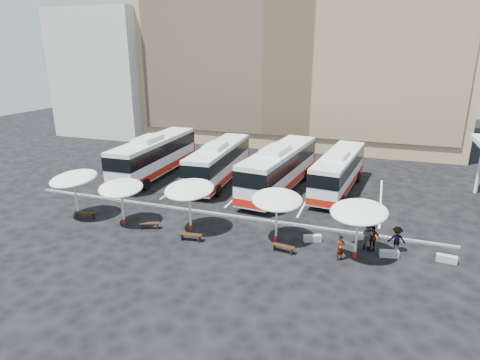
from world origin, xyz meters
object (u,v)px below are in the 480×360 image
(sunshade_3, at_px, (277,200))
(passenger_2, at_px, (372,238))
(sunshade_1, at_px, (121,188))
(conc_bench_1, at_px, (348,246))
(wood_bench_0, at_px, (85,214))
(wood_bench_3, at_px, (283,247))
(bus_2, at_px, (279,167))
(conc_bench_2, at_px, (389,254))
(sunshade_4, at_px, (359,212))
(conc_bench_3, at_px, (447,259))
(passenger_0, at_px, (341,248))
(sunshade_0, at_px, (74,179))
(conc_bench_0, at_px, (312,238))
(bus_0, at_px, (155,155))
(passenger_3, at_px, (397,239))
(wood_bench_2, at_px, (191,236))
(bus_1, at_px, (219,161))
(bus_3, at_px, (339,170))
(passenger_1, at_px, (368,236))
(sunshade_2, at_px, (189,190))
(wood_bench_1, at_px, (149,224))

(sunshade_3, xyz_separation_m, passenger_2, (6.10, 0.82, -2.13))
(sunshade_1, height_order, conc_bench_1, sunshade_1)
(wood_bench_0, distance_m, wood_bench_3, 15.55)
(bus_2, relative_size, conc_bench_2, 12.09)
(sunshade_1, height_order, wood_bench_3, sunshade_1)
(sunshade_4, height_order, conc_bench_3, sunshade_4)
(bus_2, xyz_separation_m, passenger_0, (6.72, -11.45, -1.38))
(sunshade_0, relative_size, conc_bench_3, 3.93)
(conc_bench_2, height_order, conc_bench_3, conc_bench_3)
(conc_bench_0, height_order, conc_bench_2, conc_bench_0)
(sunshade_1, xyz_separation_m, conc_bench_3, (21.74, 1.71, -2.59))
(conc_bench_1, xyz_separation_m, passenger_0, (-0.31, -1.69, 0.60))
(bus_2, height_order, conc_bench_3, bus_2)
(sunshade_1, bearing_deg, sunshade_4, 1.57)
(bus_0, relative_size, passenger_3, 7.79)
(wood_bench_3, xyz_separation_m, passenger_2, (5.27, 2.19, 0.48))
(sunshade_1, relative_size, wood_bench_2, 2.59)
(bus_1, relative_size, bus_3, 1.03)
(sunshade_1, relative_size, conc_bench_0, 3.49)
(bus_1, bearing_deg, conc_bench_1, -41.57)
(sunshade_1, bearing_deg, conc_bench_3, 4.50)
(passenger_3, bearing_deg, passenger_1, 0.68)
(sunshade_2, xyz_separation_m, wood_bench_1, (-2.94, -0.72, -2.74))
(sunshade_2, distance_m, wood_bench_0, 9.02)
(conc_bench_0, distance_m, passenger_3, 5.27)
(passenger_2, bearing_deg, bus_1, 155.10)
(conc_bench_2, height_order, passenger_2, passenger_2)
(wood_bench_2, bearing_deg, sunshade_0, 175.51)
(wood_bench_3, distance_m, passenger_0, 3.54)
(passenger_1, xyz_separation_m, passenger_3, (1.71, 0.21, -0.02))
(passenger_0, xyz_separation_m, passenger_3, (3.22, 2.29, 0.06))
(wood_bench_1, xyz_separation_m, passenger_3, (16.62, 2.16, 0.53))
(wood_bench_2, distance_m, passenger_0, 9.79)
(sunshade_1, distance_m, conc_bench_3, 21.96)
(sunshade_4, height_order, passenger_1, sunshade_4)
(bus_3, relative_size, passenger_1, 6.91)
(sunshade_3, xyz_separation_m, wood_bench_0, (-14.72, -1.11, -2.58))
(bus_1, height_order, sunshade_4, bus_1)
(bus_3, bearing_deg, sunshade_0, -138.69)
(sunshade_2, bearing_deg, passenger_2, 5.66)
(wood_bench_3, relative_size, passenger_2, 0.93)
(sunshade_0, height_order, wood_bench_1, sunshade_0)
(sunshade_0, height_order, wood_bench_2, sunshade_0)
(conc_bench_1, xyz_separation_m, conc_bench_3, (5.80, 0.25, 0.01))
(bus_0, xyz_separation_m, passenger_3, (23.01, -9.49, -1.31))
(bus_2, distance_m, passenger_1, 12.53)
(bus_3, height_order, conc_bench_0, bus_3)
(sunshade_0, distance_m, passenger_0, 19.87)
(bus_2, relative_size, sunshade_4, 3.12)
(sunshade_3, distance_m, wood_bench_0, 14.98)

